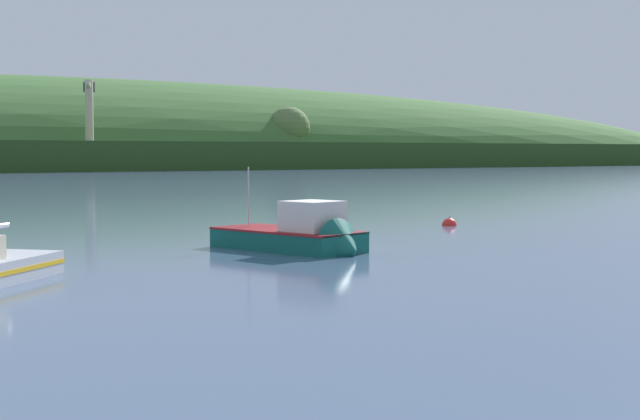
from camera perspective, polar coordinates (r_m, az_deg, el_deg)
name	(u,v)px	position (r m, az deg, el deg)	size (l,w,h in m)	color
far_shoreline_hill	(77,166)	(241.77, -14.61, 2.64)	(592.55, 163.80, 44.92)	#27431B
dockside_crane	(89,126)	(194.45, -13.92, 5.01)	(5.48, 15.02, 18.36)	#4C4C51
fishing_boat_moored	(300,241)	(35.98, -1.20, -1.90)	(4.69, 7.15, 4.19)	#0F564C
mooring_buoy_foreground	(449,225)	(49.03, 7.91, -0.94)	(0.77, 0.77, 0.85)	red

